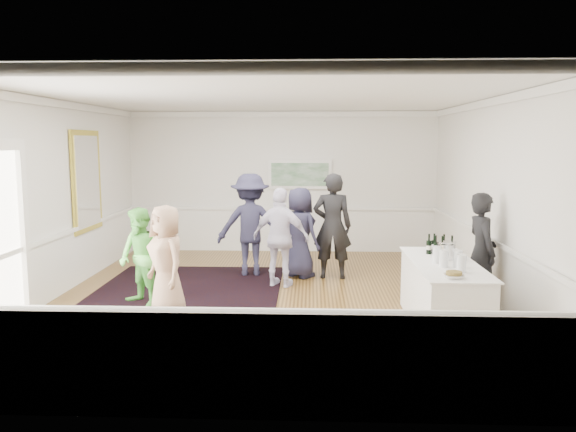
{
  "coord_description": "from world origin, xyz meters",
  "views": [
    {
      "loc": [
        0.66,
        -8.8,
        2.52
      ],
      "look_at": [
        0.28,
        0.2,
        1.32
      ],
      "focal_mm": 35.0,
      "sensor_mm": 36.0,
      "label": 1
    }
  ],
  "objects_px": {
    "guest_green": "(141,257)",
    "guest_dark_b": "(332,226)",
    "guest_navy": "(300,232)",
    "guest_tan": "(167,262)",
    "serving_table": "(443,295)",
    "guest_dark_a": "(250,225)",
    "nut_bowl": "(454,275)",
    "guest_lilac": "(281,238)",
    "bartender": "(482,252)",
    "ice_bucket": "(446,251)"
  },
  "relations": [
    {
      "from": "bartender",
      "to": "guest_dark_a",
      "type": "relative_size",
      "value": 0.92
    },
    {
      "from": "guest_dark_b",
      "to": "guest_navy",
      "type": "bearing_deg",
      "value": -4.65
    },
    {
      "from": "serving_table",
      "to": "guest_tan",
      "type": "relative_size",
      "value": 1.37
    },
    {
      "from": "guest_dark_b",
      "to": "serving_table",
      "type": "bearing_deg",
      "value": 118.81
    },
    {
      "from": "ice_bucket",
      "to": "nut_bowl",
      "type": "height_order",
      "value": "ice_bucket"
    },
    {
      "from": "guest_green",
      "to": "nut_bowl",
      "type": "distance_m",
      "value": 4.65
    },
    {
      "from": "guest_tan",
      "to": "ice_bucket",
      "type": "height_order",
      "value": "guest_tan"
    },
    {
      "from": "guest_green",
      "to": "guest_navy",
      "type": "height_order",
      "value": "guest_navy"
    },
    {
      "from": "guest_green",
      "to": "bartender",
      "type": "bearing_deg",
      "value": 38.76
    },
    {
      "from": "serving_table",
      "to": "bartender",
      "type": "bearing_deg",
      "value": 48.22
    },
    {
      "from": "guest_lilac",
      "to": "guest_navy",
      "type": "height_order",
      "value": "guest_lilac"
    },
    {
      "from": "guest_lilac",
      "to": "ice_bucket",
      "type": "bearing_deg",
      "value": 158.97
    },
    {
      "from": "guest_dark_b",
      "to": "guest_navy",
      "type": "relative_size",
      "value": 1.16
    },
    {
      "from": "serving_table",
      "to": "guest_dark_b",
      "type": "distance_m",
      "value": 3.13
    },
    {
      "from": "guest_navy",
      "to": "guest_green",
      "type": "bearing_deg",
      "value": 81.52
    },
    {
      "from": "serving_table",
      "to": "bartender",
      "type": "distance_m",
      "value": 1.2
    },
    {
      "from": "guest_dark_b",
      "to": "nut_bowl",
      "type": "height_order",
      "value": "guest_dark_b"
    },
    {
      "from": "guest_dark_a",
      "to": "guest_dark_b",
      "type": "height_order",
      "value": "guest_dark_b"
    },
    {
      "from": "serving_table",
      "to": "guest_dark_a",
      "type": "xyz_separation_m",
      "value": [
        -2.94,
        2.92,
        0.51
      ]
    },
    {
      "from": "bartender",
      "to": "nut_bowl",
      "type": "distance_m",
      "value": 1.9
    },
    {
      "from": "guest_green",
      "to": "guest_navy",
      "type": "bearing_deg",
      "value": 78.23
    },
    {
      "from": "serving_table",
      "to": "guest_lilac",
      "type": "relative_size",
      "value": 1.29
    },
    {
      "from": "guest_dark_a",
      "to": "ice_bucket",
      "type": "xyz_separation_m",
      "value": [
        3.01,
        -2.71,
        0.05
      ]
    },
    {
      "from": "bartender",
      "to": "guest_lilac",
      "type": "relative_size",
      "value": 1.02
    },
    {
      "from": "serving_table",
      "to": "guest_lilac",
      "type": "distance_m",
      "value": 3.15
    },
    {
      "from": "nut_bowl",
      "to": "guest_lilac",
      "type": "bearing_deg",
      "value": 126.92
    },
    {
      "from": "guest_tan",
      "to": "guest_lilac",
      "type": "bearing_deg",
      "value": 100.04
    },
    {
      "from": "guest_tan",
      "to": "serving_table",
      "type": "bearing_deg",
      "value": 46.3
    },
    {
      "from": "guest_tan",
      "to": "ice_bucket",
      "type": "distance_m",
      "value": 3.93
    },
    {
      "from": "guest_dark_a",
      "to": "guest_dark_b",
      "type": "relative_size",
      "value": 0.99
    },
    {
      "from": "bartender",
      "to": "guest_navy",
      "type": "relative_size",
      "value": 1.06
    },
    {
      "from": "bartender",
      "to": "guest_green",
      "type": "relative_size",
      "value": 1.17
    },
    {
      "from": "guest_navy",
      "to": "nut_bowl",
      "type": "relative_size",
      "value": 7.0
    },
    {
      "from": "guest_dark_a",
      "to": "guest_navy",
      "type": "distance_m",
      "value": 0.95
    },
    {
      "from": "bartender",
      "to": "guest_tan",
      "type": "relative_size",
      "value": 1.09
    },
    {
      "from": "guest_navy",
      "to": "bartender",
      "type": "bearing_deg",
      "value": -173.49
    },
    {
      "from": "guest_green",
      "to": "guest_dark_a",
      "type": "distance_m",
      "value": 2.54
    },
    {
      "from": "guest_tan",
      "to": "guest_navy",
      "type": "bearing_deg",
      "value": 104.37
    },
    {
      "from": "guest_dark_b",
      "to": "guest_navy",
      "type": "xyz_separation_m",
      "value": [
        -0.6,
        0.07,
        -0.14
      ]
    },
    {
      "from": "guest_dark_b",
      "to": "ice_bucket",
      "type": "relative_size",
      "value": 7.52
    },
    {
      "from": "guest_green",
      "to": "guest_lilac",
      "type": "distance_m",
      "value": 2.43
    },
    {
      "from": "guest_dark_b",
      "to": "ice_bucket",
      "type": "bearing_deg",
      "value": 121.93
    },
    {
      "from": "serving_table",
      "to": "guest_green",
      "type": "xyz_separation_m",
      "value": [
        -4.41,
        0.85,
        0.3
      ]
    },
    {
      "from": "guest_lilac",
      "to": "guest_dark_b",
      "type": "xyz_separation_m",
      "value": [
        0.91,
        0.66,
        0.11
      ]
    },
    {
      "from": "guest_dark_a",
      "to": "nut_bowl",
      "type": "height_order",
      "value": "guest_dark_a"
    },
    {
      "from": "ice_bucket",
      "to": "nut_bowl",
      "type": "distance_m",
      "value": 1.1
    },
    {
      "from": "guest_green",
      "to": "guest_dark_b",
      "type": "relative_size",
      "value": 0.78
    },
    {
      "from": "serving_table",
      "to": "guest_tan",
      "type": "distance_m",
      "value": 3.88
    },
    {
      "from": "guest_lilac",
      "to": "guest_dark_b",
      "type": "relative_size",
      "value": 0.89
    },
    {
      "from": "guest_navy",
      "to": "ice_bucket",
      "type": "height_order",
      "value": "guest_navy"
    }
  ]
}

